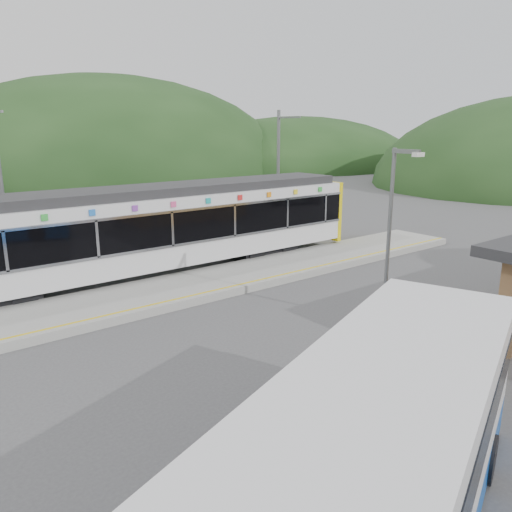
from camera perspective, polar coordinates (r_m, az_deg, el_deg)
ground at (r=17.82m, az=3.26°, el=-5.42°), size 120.00×120.00×0.00m
hills at (r=25.58m, az=5.90°, el=0.66°), size 146.00×149.00×26.00m
platform at (r=20.24m, az=-2.90°, el=-2.53°), size 26.00×3.20×0.30m
yellow_line at (r=19.19m, az=-0.66°, el=-2.98°), size 26.00×0.10×0.01m
train at (r=20.89m, az=-12.66°, el=3.08°), size 20.44×3.01×3.74m
catenary_mast_west at (r=21.66m, az=-27.03°, el=6.51°), size 0.18×1.80×7.00m
catenary_mast_east at (r=27.93m, az=2.60°, el=9.46°), size 0.18×1.80×7.00m
lamp_post at (r=15.63m, az=15.38°, el=3.75°), size 0.35×0.98×5.48m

